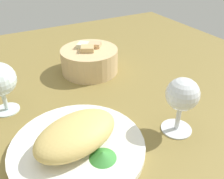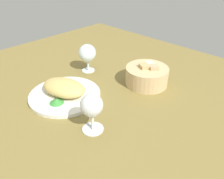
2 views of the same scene
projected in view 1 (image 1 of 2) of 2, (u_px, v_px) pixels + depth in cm
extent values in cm
cube|color=olive|center=(88.00, 122.00, 57.56)|extent=(140.00, 140.00, 2.00)
cylinder|color=white|center=(78.00, 147.00, 48.40)|extent=(26.78, 26.78, 1.40)
ellipsoid|color=#D4B765|center=(76.00, 134.00, 46.57)|extent=(19.75, 15.14, 5.47)
cone|color=#3A8D39|center=(103.00, 155.00, 44.67)|extent=(5.16, 5.16, 1.54)
cylinder|color=tan|center=(90.00, 60.00, 75.20)|extent=(17.33, 17.33, 7.31)
cube|color=tan|center=(95.00, 48.00, 75.19)|extent=(4.88, 4.83, 3.63)
cube|color=beige|center=(85.00, 50.00, 74.92)|extent=(5.61, 5.58, 4.17)
cube|color=tan|center=(88.00, 52.00, 72.40)|extent=(4.93, 4.77, 3.79)
cylinder|color=silver|center=(176.00, 128.00, 53.68)|extent=(6.67, 6.67, 0.60)
cylinder|color=silver|center=(178.00, 118.00, 52.13)|extent=(1.00, 1.00, 5.22)
sphere|color=silver|center=(183.00, 94.00, 48.90)|extent=(6.90, 6.90, 6.90)
cylinder|color=silver|center=(7.00, 109.00, 59.57)|extent=(5.85, 5.85, 0.60)
cylinder|color=silver|center=(5.00, 101.00, 58.29)|extent=(1.00, 1.00, 4.22)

